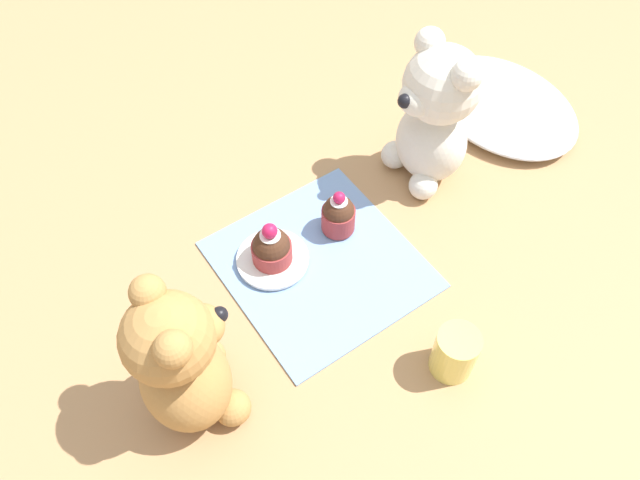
{
  "coord_description": "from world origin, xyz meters",
  "views": [
    {
      "loc": [
        0.37,
        -0.26,
        0.68
      ],
      "look_at": [
        0.0,
        0.0,
        0.06
      ],
      "focal_mm": 35.0,
      "sensor_mm": 36.0,
      "label": 1
    }
  ],
  "objects_px": {
    "teddy_bear_cream": "(435,116)",
    "teddy_bear_tan": "(183,364)",
    "cupcake_near_cream_bear": "(338,214)",
    "cupcake_near_tan_bear": "(271,247)",
    "saucer_plate": "(273,259)",
    "juice_glass": "(455,353)"
  },
  "relations": [
    {
      "from": "teddy_bear_cream",
      "to": "cupcake_near_tan_bear",
      "type": "bearing_deg",
      "value": -84.31
    },
    {
      "from": "teddy_bear_cream",
      "to": "teddy_bear_tan",
      "type": "bearing_deg",
      "value": -71.05
    },
    {
      "from": "cupcake_near_cream_bear",
      "to": "cupcake_near_tan_bear",
      "type": "height_order",
      "value": "cupcake_near_tan_bear"
    },
    {
      "from": "teddy_bear_cream",
      "to": "cupcake_near_cream_bear",
      "type": "relative_size",
      "value": 3.14
    },
    {
      "from": "teddy_bear_cream",
      "to": "saucer_plate",
      "type": "xyz_separation_m",
      "value": [
        0.01,
        -0.27,
        -0.1
      ]
    },
    {
      "from": "juice_glass",
      "to": "teddy_bear_cream",
      "type": "bearing_deg",
      "value": 145.49
    },
    {
      "from": "teddy_bear_cream",
      "to": "cupcake_near_cream_bear",
      "type": "bearing_deg",
      "value": -81.35
    },
    {
      "from": "teddy_bear_tan",
      "to": "cupcake_near_cream_bear",
      "type": "relative_size",
      "value": 3.02
    },
    {
      "from": "saucer_plate",
      "to": "juice_glass",
      "type": "bearing_deg",
      "value": 21.11
    },
    {
      "from": "cupcake_near_cream_bear",
      "to": "cupcake_near_tan_bear",
      "type": "distance_m",
      "value": 0.1
    },
    {
      "from": "cupcake_near_cream_bear",
      "to": "saucer_plate",
      "type": "distance_m",
      "value": 0.1
    },
    {
      "from": "teddy_bear_cream",
      "to": "saucer_plate",
      "type": "bearing_deg",
      "value": -84.31
    },
    {
      "from": "cupcake_near_tan_bear",
      "to": "teddy_bear_tan",
      "type": "bearing_deg",
      "value": -57.04
    },
    {
      "from": "teddy_bear_cream",
      "to": "cupcake_near_cream_bear",
      "type": "height_order",
      "value": "teddy_bear_cream"
    },
    {
      "from": "saucer_plate",
      "to": "cupcake_near_tan_bear",
      "type": "relative_size",
      "value": 1.39
    },
    {
      "from": "teddy_bear_cream",
      "to": "teddy_bear_tan",
      "type": "distance_m",
      "value": 0.45
    },
    {
      "from": "cupcake_near_cream_bear",
      "to": "teddy_bear_tan",
      "type": "bearing_deg",
      "value": -68.71
    },
    {
      "from": "saucer_plate",
      "to": "juice_glass",
      "type": "distance_m",
      "value": 0.26
    },
    {
      "from": "cupcake_near_cream_bear",
      "to": "saucer_plate",
      "type": "bearing_deg",
      "value": -92.63
    },
    {
      "from": "saucer_plate",
      "to": "teddy_bear_cream",
      "type": "bearing_deg",
      "value": 92.21
    },
    {
      "from": "juice_glass",
      "to": "cupcake_near_cream_bear",
      "type": "bearing_deg",
      "value": 178.04
    },
    {
      "from": "saucer_plate",
      "to": "cupcake_near_cream_bear",
      "type": "bearing_deg",
      "value": 87.37
    }
  ]
}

